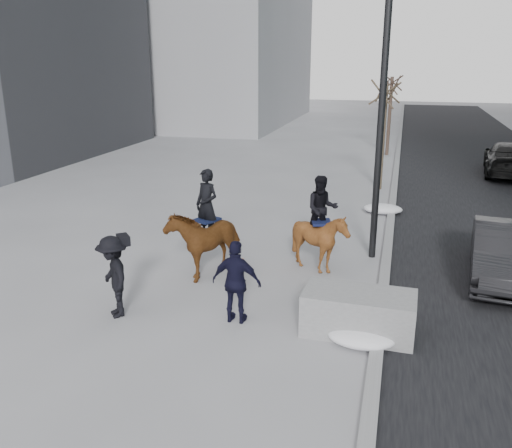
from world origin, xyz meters
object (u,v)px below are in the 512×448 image
(car_near, at_px, (503,253))
(mounted_left, at_px, (206,235))
(mounted_right, at_px, (320,234))
(planter, at_px, (358,313))

(car_near, distance_m, mounted_left, 7.30)
(mounted_right, bearing_deg, planter, -68.00)
(car_near, xyz_separation_m, mounted_right, (-4.40, -0.62, 0.31))
(car_near, relative_size, mounted_right, 1.67)
(car_near, height_order, mounted_right, mounted_right)
(planter, height_order, car_near, car_near)
(planter, height_order, mounted_right, mounted_right)
(car_near, distance_m, mounted_right, 4.46)
(planter, bearing_deg, car_near, 49.40)
(mounted_left, bearing_deg, car_near, 11.57)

